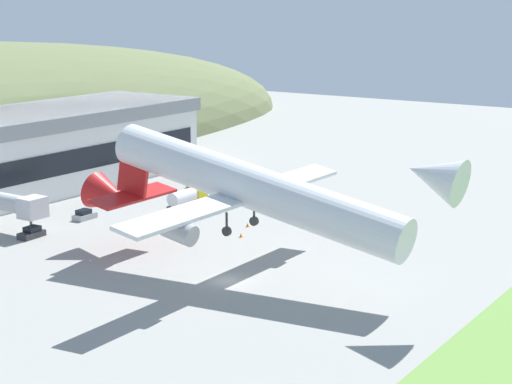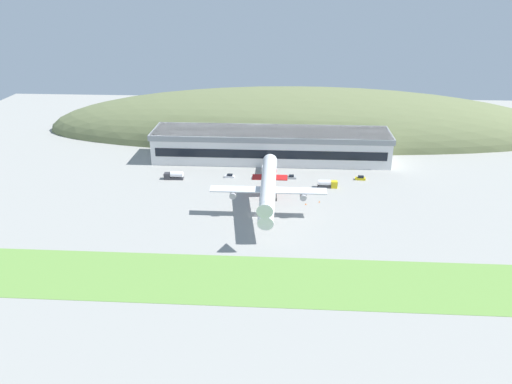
{
  "view_description": "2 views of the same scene",
  "coord_description": "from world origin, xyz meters",
  "px_view_note": "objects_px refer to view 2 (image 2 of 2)",
  "views": [
    {
      "loc": [
        -75.74,
        -55.24,
        31.48
      ],
      "look_at": [
        -0.57,
        -4.19,
        11.15
      ],
      "focal_mm": 60.0,
      "sensor_mm": 36.0,
      "label": 1
    },
    {
      "loc": [
        8.23,
        -154.22,
        76.44
      ],
      "look_at": [
        -1.14,
        -2.46,
        9.81
      ],
      "focal_mm": 35.0,
      "sensor_mm": 36.0,
      "label": 2
    }
  ],
  "objects_px": {
    "jetway_0": "(267,165)",
    "service_car_2": "(292,177)",
    "service_car_3": "(360,178)",
    "fuel_truck": "(174,176)",
    "service_car_1": "(230,176)",
    "box_truck": "(327,184)",
    "terminal_building": "(271,143)",
    "traffic_cone_1": "(319,202)",
    "service_car_0": "(264,178)",
    "traffic_cone_0": "(306,204)",
    "cargo_airplane": "(268,188)"
  },
  "relations": [
    {
      "from": "cargo_airplane",
      "to": "service_car_3",
      "type": "bearing_deg",
      "value": 44.51
    },
    {
      "from": "service_car_3",
      "to": "fuel_truck",
      "type": "relative_size",
      "value": 0.54
    },
    {
      "from": "service_car_1",
      "to": "service_car_2",
      "type": "relative_size",
      "value": 1.07
    },
    {
      "from": "box_truck",
      "to": "terminal_building",
      "type": "bearing_deg",
      "value": 127.38
    },
    {
      "from": "box_truck",
      "to": "service_car_2",
      "type": "bearing_deg",
      "value": 149.19
    },
    {
      "from": "service_car_0",
      "to": "service_car_3",
      "type": "distance_m",
      "value": 38.99
    },
    {
      "from": "fuel_truck",
      "to": "service_car_0",
      "type": "bearing_deg",
      "value": 3.45
    },
    {
      "from": "terminal_building",
      "to": "service_car_3",
      "type": "relative_size",
      "value": 24.68
    },
    {
      "from": "traffic_cone_1",
      "to": "service_car_1",
      "type": "bearing_deg",
      "value": 147.98
    },
    {
      "from": "fuel_truck",
      "to": "traffic_cone_0",
      "type": "bearing_deg",
      "value": -22.01
    },
    {
      "from": "terminal_building",
      "to": "service_car_2",
      "type": "xyz_separation_m",
      "value": [
        9.36,
        -22.14,
        -6.97
      ]
    },
    {
      "from": "service_car_0",
      "to": "cargo_airplane",
      "type": "bearing_deg",
      "value": -85.15
    },
    {
      "from": "service_car_2",
      "to": "cargo_airplane",
      "type": "bearing_deg",
      "value": -103.36
    },
    {
      "from": "jetway_0",
      "to": "service_car_2",
      "type": "relative_size",
      "value": 3.81
    },
    {
      "from": "service_car_1",
      "to": "service_car_3",
      "type": "relative_size",
      "value": 0.94
    },
    {
      "from": "cargo_airplane",
      "to": "traffic_cone_1",
      "type": "height_order",
      "value": "cargo_airplane"
    },
    {
      "from": "jetway_0",
      "to": "traffic_cone_1",
      "type": "height_order",
      "value": "jetway_0"
    },
    {
      "from": "service_car_1",
      "to": "service_car_2",
      "type": "height_order",
      "value": "service_car_2"
    },
    {
      "from": "service_car_1",
      "to": "box_truck",
      "type": "bearing_deg",
      "value": -11.55
    },
    {
      "from": "service_car_3",
      "to": "fuel_truck",
      "type": "height_order",
      "value": "fuel_truck"
    },
    {
      "from": "service_car_2",
      "to": "box_truck",
      "type": "bearing_deg",
      "value": -30.81
    },
    {
      "from": "traffic_cone_0",
      "to": "traffic_cone_1",
      "type": "height_order",
      "value": "same"
    },
    {
      "from": "cargo_airplane",
      "to": "traffic_cone_0",
      "type": "bearing_deg",
      "value": 37.64
    },
    {
      "from": "fuel_truck",
      "to": "service_car_3",
      "type": "bearing_deg",
      "value": 3.0
    },
    {
      "from": "terminal_building",
      "to": "service_car_0",
      "type": "bearing_deg",
      "value": -94.42
    },
    {
      "from": "terminal_building",
      "to": "traffic_cone_1",
      "type": "xyz_separation_m",
      "value": [
        19.36,
        -44.52,
        -7.32
      ]
    },
    {
      "from": "service_car_1",
      "to": "service_car_3",
      "type": "bearing_deg",
      "value": 0.81
    },
    {
      "from": "service_car_3",
      "to": "fuel_truck",
      "type": "xyz_separation_m",
      "value": [
        -75.38,
        -3.95,
        0.88
      ]
    },
    {
      "from": "jetway_0",
      "to": "service_car_0",
      "type": "xyz_separation_m",
      "value": [
        -0.77,
        -5.22,
        -3.36
      ]
    },
    {
      "from": "jetway_0",
      "to": "fuel_truck",
      "type": "height_order",
      "value": "jetway_0"
    },
    {
      "from": "traffic_cone_1",
      "to": "box_truck",
      "type": "bearing_deg",
      "value": 74.6
    },
    {
      "from": "fuel_truck",
      "to": "box_truck",
      "type": "bearing_deg",
      "value": -4.48
    },
    {
      "from": "service_car_1",
      "to": "traffic_cone_0",
      "type": "bearing_deg",
      "value": -38.85
    },
    {
      "from": "terminal_building",
      "to": "box_truck",
      "type": "xyz_separation_m",
      "value": [
        23.25,
        -30.43,
        -6.12
      ]
    },
    {
      "from": "cargo_airplane",
      "to": "fuel_truck",
      "type": "relative_size",
      "value": 6.46
    },
    {
      "from": "cargo_airplane",
      "to": "service_car_0",
      "type": "bearing_deg",
      "value": 94.85
    },
    {
      "from": "jetway_0",
      "to": "service_car_0",
      "type": "distance_m",
      "value": 6.25
    },
    {
      "from": "cargo_airplane",
      "to": "service_car_3",
      "type": "relative_size",
      "value": 11.99
    },
    {
      "from": "terminal_building",
      "to": "service_car_1",
      "type": "height_order",
      "value": "terminal_building"
    },
    {
      "from": "service_car_0",
      "to": "box_truck",
      "type": "distance_m",
      "value": 26.03
    },
    {
      "from": "service_car_3",
      "to": "fuel_truck",
      "type": "distance_m",
      "value": 75.48
    },
    {
      "from": "jetway_0",
      "to": "traffic_cone_1",
      "type": "bearing_deg",
      "value": -52.23
    },
    {
      "from": "cargo_airplane",
      "to": "fuel_truck",
      "type": "xyz_separation_m",
      "value": [
        -39.28,
        31.54,
        -8.89
      ]
    },
    {
      "from": "traffic_cone_0",
      "to": "traffic_cone_1",
      "type": "relative_size",
      "value": 1.0
    },
    {
      "from": "service_car_1",
      "to": "traffic_cone_1",
      "type": "distance_m",
      "value": 41.7
    },
    {
      "from": "service_car_1",
      "to": "traffic_cone_0",
      "type": "distance_m",
      "value": 38.99
    },
    {
      "from": "jetway_0",
      "to": "service_car_2",
      "type": "bearing_deg",
      "value": -20.83
    },
    {
      "from": "jetway_0",
      "to": "service_car_3",
      "type": "relative_size",
      "value": 3.35
    },
    {
      "from": "terminal_building",
      "to": "service_car_0",
      "type": "distance_m",
      "value": 24.49
    },
    {
      "from": "jetway_0",
      "to": "box_truck",
      "type": "relative_size",
      "value": 1.86
    }
  ]
}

